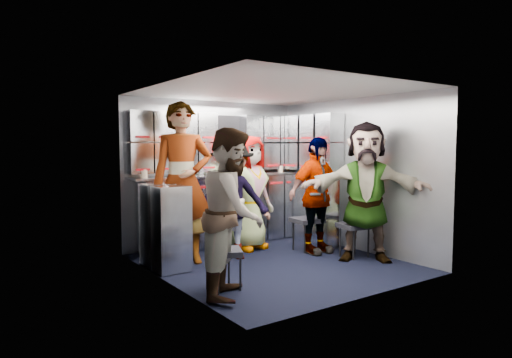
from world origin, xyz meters
TOP-DOWN VIEW (x-y plane):
  - floor at (0.00, 0.00)m, footprint 3.00×3.00m
  - wall_back at (0.00, 1.50)m, footprint 2.80×0.04m
  - wall_left at (-1.40, 0.00)m, footprint 0.04×3.00m
  - wall_right at (1.40, 0.00)m, footprint 0.04×3.00m
  - ceiling at (0.00, 0.00)m, footprint 2.80×3.00m
  - cart_bank_back at (0.00, 1.29)m, footprint 2.68×0.38m
  - cart_bank_left at (-1.19, 0.56)m, footprint 0.38×0.76m
  - counter at (0.00, 1.29)m, footprint 2.68×0.42m
  - locker_bank_back at (0.00, 1.35)m, footprint 2.68×0.28m
  - locker_bank_right at (1.25, 0.70)m, footprint 0.28×1.00m
  - right_cabinet at (1.25, 0.60)m, footprint 0.28×1.20m
  - coffee_niche at (0.18, 1.41)m, footprint 0.46×0.16m
  - red_latch_strip at (0.00, 1.09)m, footprint 2.60×0.02m
  - jump_seat_near_left at (-1.04, -0.54)m, footprint 0.46×0.45m
  - jump_seat_mid_left at (-0.29, 0.68)m, footprint 0.38×0.37m
  - jump_seat_center at (0.19, 1.02)m, footprint 0.48×0.46m
  - jump_seat_mid_right at (0.79, 0.30)m, footprint 0.42×0.40m
  - jump_seat_near_right at (1.05, -0.34)m, footprint 0.43×0.41m
  - attendant_standing at (-0.90, 0.67)m, footprint 0.84×0.69m
  - attendant_arc_a at (-1.04, -0.72)m, footprint 0.98×0.99m
  - attendant_arc_b at (-0.29, 0.50)m, footprint 1.12×0.86m
  - attendant_arc_c at (0.19, 0.84)m, footprint 0.85×0.64m
  - attendant_arc_d at (0.79, 0.12)m, footprint 0.93×0.42m
  - attendant_arc_e at (1.05, -0.52)m, footprint 1.52×1.51m
  - bottle_left at (-0.07, 1.24)m, footprint 0.07×0.07m
  - bottle_mid at (-0.34, 1.24)m, footprint 0.07×0.07m
  - bottle_right at (0.54, 1.24)m, footprint 0.06×0.06m
  - cup_left at (-1.18, 1.23)m, footprint 0.09×0.09m
  - cup_right at (1.05, 1.23)m, footprint 0.08×0.08m

SIDE VIEW (x-z plane):
  - floor at x=0.00m, z-range 0.00..0.00m
  - jump_seat_mid_left at x=-0.29m, z-range 0.16..0.56m
  - jump_seat_near_left at x=-1.04m, z-range 0.16..0.57m
  - jump_seat_near_right at x=1.05m, z-range 0.17..0.61m
  - jump_seat_mid_right at x=0.79m, z-range 0.17..0.63m
  - jump_seat_center at x=0.19m, z-range 0.19..0.70m
  - cart_bank_back at x=0.00m, z-range 0.00..0.99m
  - cart_bank_left at x=-1.19m, z-range 0.00..0.99m
  - right_cabinet at x=1.25m, z-range 0.00..1.00m
  - attendant_arc_b at x=-0.29m, z-range 0.00..1.52m
  - attendant_arc_d at x=0.79m, z-range 0.00..1.56m
  - attendant_arc_c at x=0.19m, z-range 0.00..1.58m
  - attendant_arc_a at x=-1.04m, z-range 0.00..1.62m
  - attendant_arc_e at x=1.05m, z-range 0.00..1.75m
  - red_latch_strip at x=0.00m, z-range 0.86..0.90m
  - attendant_standing at x=-0.90m, z-range 0.00..1.99m
  - counter at x=0.00m, z-range 1.00..1.03m
  - wall_back at x=0.00m, z-range 0.00..2.10m
  - wall_left at x=-1.40m, z-range 0.00..2.10m
  - wall_right at x=1.40m, z-range 0.00..2.10m
  - cup_right at x=1.05m, z-range 1.03..1.13m
  - cup_left at x=-1.18m, z-range 1.03..1.14m
  - bottle_right at x=0.54m, z-range 1.03..1.26m
  - bottle_mid at x=-0.34m, z-range 1.03..1.28m
  - bottle_left at x=-0.07m, z-range 1.03..1.29m
  - coffee_niche at x=0.18m, z-range 1.05..1.89m
  - locker_bank_back at x=0.00m, z-range 1.08..1.90m
  - locker_bank_right at x=1.25m, z-range 1.08..1.90m
  - ceiling at x=0.00m, z-range 2.09..2.11m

